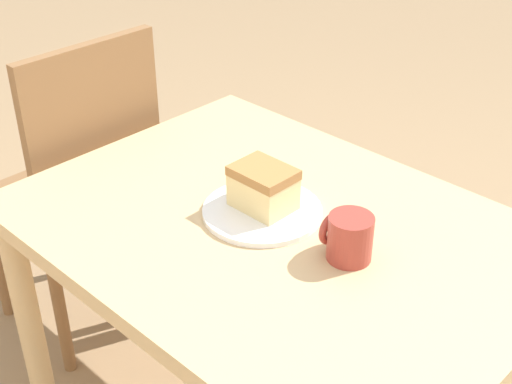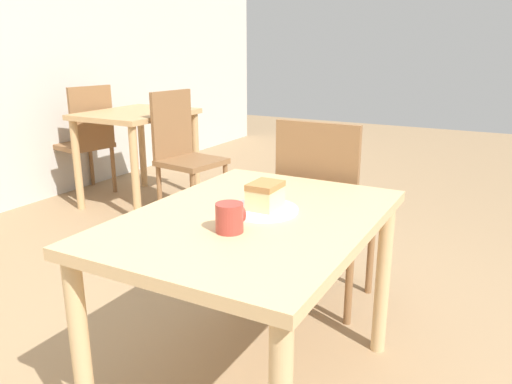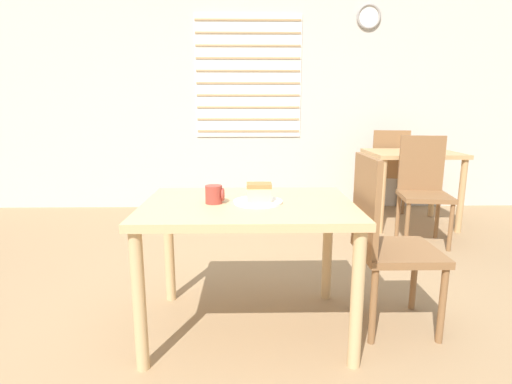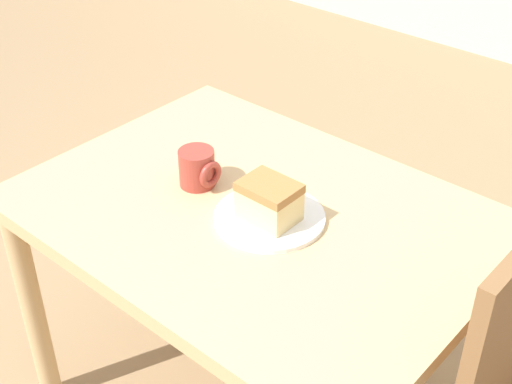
# 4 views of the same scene
# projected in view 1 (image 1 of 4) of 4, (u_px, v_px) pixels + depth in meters

# --- Properties ---
(dining_table_near) EXTENTS (1.09, 0.79, 0.71)m
(dining_table_near) POSITION_uv_depth(u_px,v_px,m) (276.00, 263.00, 1.52)
(dining_table_near) COLOR tan
(dining_table_near) RESTS_ON ground_plane
(chair_near_window) EXTENTS (0.41, 0.41, 0.95)m
(chair_near_window) POSITION_uv_depth(u_px,v_px,m) (80.00, 186.00, 2.01)
(chair_near_window) COLOR brown
(chair_near_window) RESTS_ON ground_plane
(plate) EXTENTS (0.25, 0.25, 0.01)m
(plate) POSITION_uv_depth(u_px,v_px,m) (262.00, 211.00, 1.50)
(plate) COLOR white
(plate) RESTS_ON dining_table_near
(cake_slice) EXTENTS (0.13, 0.10, 0.09)m
(cake_slice) POSITION_uv_depth(u_px,v_px,m) (263.00, 187.00, 1.48)
(cake_slice) COLOR #E5CC89
(cake_slice) RESTS_ON plate
(coffee_mug) EXTENTS (0.10, 0.09, 0.09)m
(coffee_mug) POSITION_uv_depth(u_px,v_px,m) (348.00, 237.00, 1.35)
(coffee_mug) COLOR #9E382D
(coffee_mug) RESTS_ON dining_table_near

